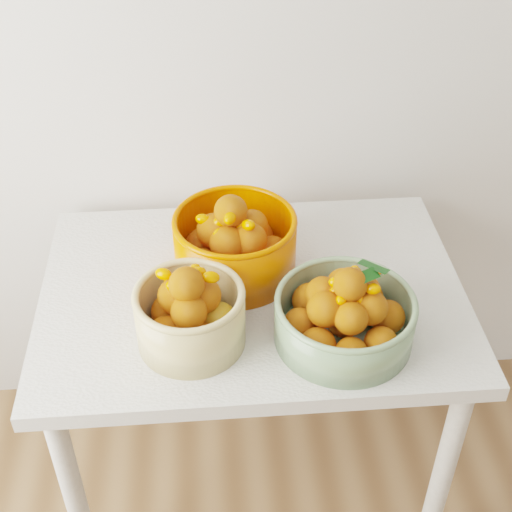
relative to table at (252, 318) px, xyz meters
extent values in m
cube|color=silver|center=(0.00, 0.00, 0.08)|extent=(1.00, 0.70, 0.04)
cylinder|color=silver|center=(-0.44, -0.29, -0.30)|extent=(0.05, 0.05, 0.71)
cylinder|color=silver|center=(0.44, -0.29, -0.30)|extent=(0.05, 0.05, 0.71)
cylinder|color=silver|center=(-0.44, 0.29, -0.30)|extent=(0.05, 0.05, 0.71)
cylinder|color=silver|center=(0.44, 0.29, -0.30)|extent=(0.05, 0.05, 0.71)
cylinder|color=tan|center=(-0.14, -0.16, 0.16)|extent=(0.28, 0.28, 0.13)
torus|color=tan|center=(-0.14, -0.16, 0.23)|extent=(0.28, 0.28, 0.02)
sphere|color=#D1660C|center=(-0.08, -0.16, 0.15)|extent=(0.08, 0.08, 0.08)
sphere|color=#D1660C|center=(-0.13, -0.10, 0.15)|extent=(0.08, 0.08, 0.08)
sphere|color=#D75403|center=(-0.19, -0.12, 0.15)|extent=(0.08, 0.08, 0.08)
sphere|color=#D75403|center=(-0.19, -0.19, 0.15)|extent=(0.08, 0.08, 0.08)
sphere|color=#D75403|center=(-0.12, -0.22, 0.15)|extent=(0.08, 0.08, 0.08)
sphere|color=#D75403|center=(-0.14, -0.16, 0.15)|extent=(0.08, 0.08, 0.08)
sphere|color=#D75403|center=(-0.12, -0.14, 0.21)|extent=(0.08, 0.08, 0.08)
sphere|color=#D75403|center=(-0.17, -0.14, 0.21)|extent=(0.08, 0.08, 0.08)
sphere|color=#D75403|center=(-0.14, -0.19, 0.21)|extent=(0.08, 0.08, 0.08)
sphere|color=#D75403|center=(-0.15, -0.17, 0.26)|extent=(0.07, 0.07, 0.07)
ellipsoid|color=#FD6C00|center=(-0.18, -0.12, 0.23)|extent=(0.05, 0.05, 0.04)
ellipsoid|color=#FD6C00|center=(-0.15, -0.16, 0.24)|extent=(0.04, 0.04, 0.03)
ellipsoid|color=#FD6C00|center=(-0.10, -0.16, 0.27)|extent=(0.04, 0.03, 0.04)
ellipsoid|color=#FD6C00|center=(-0.13, -0.12, 0.26)|extent=(0.04, 0.05, 0.03)
ellipsoid|color=#FD6C00|center=(-0.12, -0.14, 0.27)|extent=(0.05, 0.04, 0.04)
ellipsoid|color=#FD6C00|center=(-0.17, -0.16, 0.25)|extent=(0.05, 0.03, 0.04)
ellipsoid|color=#FD6C00|center=(-0.19, -0.13, 0.27)|extent=(0.05, 0.04, 0.03)
cylinder|color=gray|center=(0.18, -0.18, 0.15)|extent=(0.31, 0.31, 0.11)
torus|color=gray|center=(0.18, -0.18, 0.20)|extent=(0.31, 0.31, 0.01)
sphere|color=#D75403|center=(0.28, -0.17, 0.15)|extent=(0.08, 0.08, 0.08)
sphere|color=#D75403|center=(0.25, -0.11, 0.15)|extent=(0.07, 0.07, 0.07)
sphere|color=#D75403|center=(0.19, -0.08, 0.15)|extent=(0.07, 0.07, 0.07)
sphere|color=#D75403|center=(0.12, -0.11, 0.15)|extent=(0.08, 0.08, 0.08)
sphere|color=#D75403|center=(0.09, -0.18, 0.15)|extent=(0.07, 0.07, 0.07)
sphere|color=#D75403|center=(0.12, -0.25, 0.15)|extent=(0.08, 0.08, 0.08)
sphere|color=#D75403|center=(0.18, -0.28, 0.15)|extent=(0.07, 0.07, 0.07)
sphere|color=#D75403|center=(0.25, -0.25, 0.15)|extent=(0.07, 0.07, 0.07)
sphere|color=#D75403|center=(0.18, -0.18, 0.15)|extent=(0.07, 0.07, 0.07)
sphere|color=#D75403|center=(0.23, -0.15, 0.21)|extent=(0.07, 0.07, 0.07)
sphere|color=#D75403|center=(0.19, -0.13, 0.21)|extent=(0.07, 0.07, 0.07)
sphere|color=#D75403|center=(0.14, -0.15, 0.21)|extent=(0.07, 0.07, 0.07)
sphere|color=#D75403|center=(0.14, -0.20, 0.21)|extent=(0.08, 0.08, 0.08)
sphere|color=#D75403|center=(0.18, -0.23, 0.21)|extent=(0.07, 0.07, 0.07)
sphere|color=#D75403|center=(0.23, -0.21, 0.21)|extent=(0.07, 0.07, 0.07)
sphere|color=#D75403|center=(0.19, -0.19, 0.25)|extent=(0.07, 0.07, 0.07)
ellipsoid|color=#FD6C00|center=(0.20, -0.15, 0.25)|extent=(0.04, 0.05, 0.03)
ellipsoid|color=#FD6C00|center=(0.19, -0.17, 0.26)|extent=(0.03, 0.04, 0.04)
ellipsoid|color=#FD6C00|center=(0.20, -0.18, 0.25)|extent=(0.05, 0.04, 0.04)
ellipsoid|color=#FD6C00|center=(0.18, -0.18, 0.23)|extent=(0.03, 0.04, 0.02)
ellipsoid|color=#FD6C00|center=(0.17, -0.14, 0.22)|extent=(0.04, 0.04, 0.03)
ellipsoid|color=#FD6C00|center=(0.24, -0.16, 0.26)|extent=(0.05, 0.04, 0.04)
ellipsoid|color=#FD6C00|center=(0.17, -0.14, 0.22)|extent=(0.04, 0.05, 0.04)
ellipsoid|color=#FD6C00|center=(0.17, -0.21, 0.23)|extent=(0.04, 0.05, 0.04)
ellipsoid|color=#FD6C00|center=(0.18, -0.16, 0.25)|extent=(0.04, 0.04, 0.04)
ellipsoid|color=#FD6C00|center=(0.18, -0.19, 0.22)|extent=(0.03, 0.04, 0.03)
ellipsoid|color=#FD6C00|center=(0.16, -0.18, 0.23)|extent=(0.04, 0.03, 0.03)
ellipsoid|color=#FD6C00|center=(0.20, -0.20, 0.23)|extent=(0.04, 0.04, 0.03)
ellipsoid|color=#FD6C00|center=(0.16, -0.18, 0.26)|extent=(0.04, 0.03, 0.03)
ellipsoid|color=#FD6C00|center=(0.21, -0.13, 0.24)|extent=(0.04, 0.05, 0.03)
ellipsoid|color=#FD6C00|center=(0.23, -0.20, 0.25)|extent=(0.05, 0.04, 0.03)
ellipsoid|color=#FD6C00|center=(0.20, -0.19, 0.22)|extent=(0.04, 0.05, 0.04)
ellipsoid|color=#FD6C00|center=(0.18, -0.18, 0.26)|extent=(0.04, 0.03, 0.03)
cylinder|color=#EB4F00|center=(-0.04, 0.07, 0.17)|extent=(0.35, 0.35, 0.15)
torus|color=#EB4F00|center=(-0.04, 0.07, 0.25)|extent=(0.35, 0.35, 0.01)
sphere|color=#D75403|center=(0.05, 0.07, 0.15)|extent=(0.08, 0.08, 0.08)
sphere|color=#D75403|center=(0.02, 0.14, 0.15)|extent=(0.08, 0.08, 0.08)
sphere|color=#D75403|center=(-0.06, 0.15, 0.15)|extent=(0.08, 0.08, 0.08)
sphere|color=#D75403|center=(-0.11, 0.11, 0.15)|extent=(0.08, 0.08, 0.08)
sphere|color=#D75403|center=(-0.11, 0.03, 0.15)|extent=(0.09, 0.09, 0.09)
sphere|color=#D75403|center=(-0.05, -0.02, 0.15)|extent=(0.08, 0.08, 0.08)
sphere|color=#D75403|center=(0.02, 0.00, 0.15)|extent=(0.08, 0.08, 0.08)
sphere|color=#D75403|center=(-0.04, 0.07, 0.15)|extent=(0.08, 0.08, 0.08)
sphere|color=#D75403|center=(0.01, 0.09, 0.21)|extent=(0.08, 0.08, 0.08)
sphere|color=#D75403|center=(-0.05, 0.12, 0.21)|extent=(0.08, 0.08, 0.08)
sphere|color=#D75403|center=(-0.08, 0.08, 0.21)|extent=(0.09, 0.09, 0.09)
sphere|color=#D75403|center=(-0.06, 0.03, 0.21)|extent=(0.08, 0.08, 0.08)
sphere|color=#D75403|center=(0.00, 0.03, 0.21)|extent=(0.08, 0.08, 0.08)
sphere|color=#D75403|center=(-0.04, 0.08, 0.27)|extent=(0.08, 0.08, 0.08)
ellipsoid|color=#FD6C00|center=(-0.03, 0.07, 0.28)|extent=(0.05, 0.04, 0.04)
ellipsoid|color=#FD6C00|center=(-0.03, 0.06, 0.24)|extent=(0.05, 0.05, 0.04)
ellipsoid|color=#FD6C00|center=(-0.07, 0.06, 0.25)|extent=(0.05, 0.04, 0.03)
ellipsoid|color=#FD6C00|center=(-0.07, 0.04, 0.24)|extent=(0.05, 0.05, 0.04)
ellipsoid|color=#FD6C00|center=(-0.04, 0.07, 0.26)|extent=(0.05, 0.05, 0.05)
ellipsoid|color=#FD6C00|center=(-0.05, 0.06, 0.26)|extent=(0.05, 0.04, 0.04)
ellipsoid|color=#FD6C00|center=(-0.01, 0.03, 0.26)|extent=(0.05, 0.05, 0.05)
ellipsoid|color=#FD6C00|center=(-0.04, 0.08, 0.25)|extent=(0.05, 0.05, 0.05)
ellipsoid|color=#FD6C00|center=(-0.04, 0.07, 0.25)|extent=(0.05, 0.05, 0.04)
ellipsoid|color=#FD6C00|center=(-0.11, 0.08, 0.25)|extent=(0.05, 0.04, 0.04)
ellipsoid|color=#FD6C00|center=(-0.04, 0.07, 0.27)|extent=(0.05, 0.05, 0.04)
ellipsoid|color=#FD6C00|center=(-0.05, 0.04, 0.28)|extent=(0.05, 0.05, 0.04)
ellipsoid|color=#FD6C00|center=(-0.08, 0.07, 0.24)|extent=(0.04, 0.03, 0.03)
camera|label=1|loc=(-0.09, -1.27, 1.21)|focal=50.00mm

